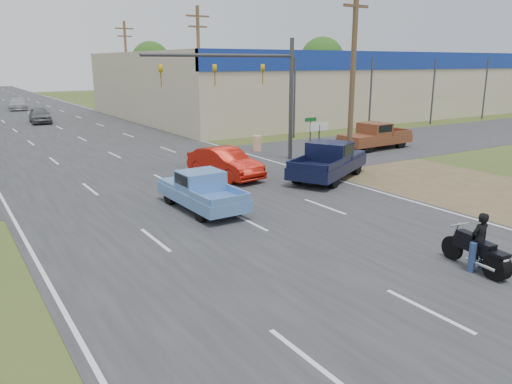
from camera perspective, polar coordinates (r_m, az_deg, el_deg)
ground at (r=12.66m, az=19.07°, el=-12.78°), size 200.00×200.00×0.00m
main_road at (r=47.96m, az=-21.56°, el=6.85°), size 15.00×180.00×0.02m
cross_road at (r=26.97m, az=-12.12°, el=2.21°), size 120.00×10.00×0.02m
dirt_verge at (r=26.77m, az=17.22°, el=1.77°), size 8.00×18.00×0.01m
big_box_store at (r=62.24m, az=8.99°, el=12.29°), size 50.00×28.10×6.60m
utility_pole_1 at (r=27.13m, az=11.03°, el=13.65°), size 2.00×0.28×10.00m
utility_pole_2 at (r=42.08m, az=-6.54°, el=14.07°), size 2.00×0.28×10.00m
utility_pole_3 at (r=58.77m, az=-14.55°, el=13.84°), size 2.00×0.28×10.00m
tree_3 at (r=100.00m, az=7.55°, el=14.81°), size 8.40×8.40×10.40m
tree_5 at (r=109.00m, az=-11.93°, el=14.44°), size 7.98×7.98×9.88m
barrel_0 at (r=25.89m, az=9.61°, el=2.93°), size 0.56×0.56×1.00m
barrel_1 at (r=32.79m, az=0.14°, el=5.58°), size 0.56×0.56×1.00m
lane_sign at (r=27.27m, az=7.23°, el=6.59°), size 1.20×0.08×2.52m
street_name_sign at (r=28.84m, az=6.22°, el=6.47°), size 0.80×0.08×2.61m
signal_mast at (r=28.06m, az=-0.44°, el=12.88°), size 9.12×0.40×7.00m
red_convertible at (r=25.06m, az=-3.57°, el=3.31°), size 2.26×4.75×1.50m
motorcycle at (r=15.19m, az=24.20°, el=-6.50°), size 0.76×2.30×1.17m
rider at (r=15.14m, az=24.13°, el=-5.44°), size 0.63×0.46×1.59m
blue_pickup at (r=19.76m, az=-6.37°, el=0.24°), size 1.84×4.67×1.54m
navy_pickup at (r=25.12m, az=8.40°, el=3.62°), size 5.91×4.50×1.84m
brown_pickup at (r=34.38m, az=13.32°, el=6.26°), size 5.38×2.28×1.76m
distant_car_grey at (r=52.25m, az=-23.47°, el=8.05°), size 2.07×4.53×1.51m
distant_car_silver at (r=68.29m, az=-25.60°, el=9.11°), size 2.64×5.44×1.52m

